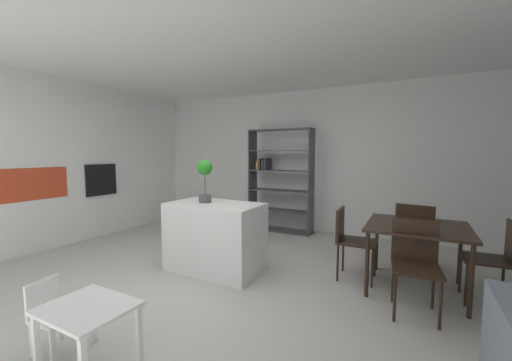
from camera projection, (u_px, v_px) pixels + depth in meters
ground_plane at (205, 283)px, 3.65m from camera, size 10.32×10.32×0.00m
ceiling_slab at (201, 40)px, 3.40m from camera, size 7.49×6.16×0.06m
back_partition at (296, 161)px, 6.20m from camera, size 7.49×0.06×2.81m
tall_cabinet_run_left at (45, 163)px, 5.10m from camera, size 0.66×5.55×2.81m
cabinet_niche_splashback at (35, 184)px, 4.68m from camera, size 0.01×0.97×0.50m
built_in_oven at (101, 180)px, 5.65m from camera, size 0.06×0.60×0.58m
kitchen_island at (215, 237)px, 4.01m from camera, size 1.23×0.70×0.91m
potted_plant_on_island at (205, 175)px, 4.02m from camera, size 0.20×0.20×0.57m
open_bookshelf at (279, 179)px, 6.02m from camera, size 1.29×0.36×2.03m
child_table at (88, 316)px, 2.16m from camera, size 0.62×0.50×0.48m
child_chair_left at (51, 313)px, 2.38m from camera, size 0.31×0.31×0.57m
dining_table at (417, 232)px, 3.41m from camera, size 1.05×0.99×0.75m
dining_chair_island_side at (350, 236)px, 3.76m from camera, size 0.47×0.43×0.88m
dining_chair_far at (415, 232)px, 3.88m from camera, size 0.51×0.52×0.92m
dining_chair_near at (415, 258)px, 2.97m from camera, size 0.47×0.50×0.89m
dining_chair_window_side at (498, 255)px, 3.08m from camera, size 0.46×0.43×0.88m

